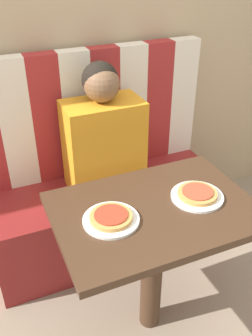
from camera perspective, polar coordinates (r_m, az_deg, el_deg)
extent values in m
plane|color=gray|center=(2.05, 3.56, -22.04)|extent=(12.00, 12.00, 0.00)
cube|color=tan|center=(2.08, -7.06, 21.78)|extent=(7.00, 0.05, 2.60)
cube|color=maroon|center=(2.27, -3.01, -7.25)|extent=(1.32, 0.50, 0.46)
cube|color=beige|center=(2.06, -16.42, 6.26)|extent=(0.16, 0.09, 0.71)
cube|color=maroon|center=(2.08, -11.94, 7.15)|extent=(0.16, 0.09, 0.71)
cube|color=beige|center=(2.11, -7.56, 7.97)|extent=(0.16, 0.09, 0.71)
cube|color=maroon|center=(2.15, -3.32, 8.72)|extent=(0.16, 0.09, 0.71)
cube|color=beige|center=(2.21, 0.74, 9.39)|extent=(0.16, 0.09, 0.71)
cube|color=maroon|center=(2.28, 4.59, 9.98)|extent=(0.16, 0.09, 0.71)
cube|color=beige|center=(2.36, 8.22, 10.50)|extent=(0.16, 0.09, 0.71)
cube|color=#422B1C|center=(1.55, 4.41, -6.56)|extent=(0.82, 0.58, 0.03)
cylinder|color=#422B1C|center=(1.79, 3.93, -15.59)|extent=(0.10, 0.10, 0.68)
cube|color=orange|center=(2.00, -3.39, 3.42)|extent=(0.41, 0.24, 0.50)
sphere|color=brown|center=(1.87, -3.72, 12.60)|extent=(0.18, 0.18, 0.18)
sphere|color=black|center=(1.88, -3.98, 13.26)|extent=(0.18, 0.18, 0.18)
cylinder|color=white|center=(1.46, -2.29, -7.89)|extent=(0.22, 0.22, 0.01)
cylinder|color=white|center=(1.61, 10.77, -4.27)|extent=(0.22, 0.22, 0.01)
cylinder|color=#C68E47|center=(1.45, -2.31, -7.46)|extent=(0.17, 0.17, 0.02)
cylinder|color=#B73823|center=(1.45, -2.32, -7.11)|extent=(0.13, 0.13, 0.01)
cylinder|color=#C68E47|center=(1.60, 10.82, -3.86)|extent=(0.17, 0.17, 0.02)
cylinder|color=#AD472D|center=(1.60, 10.86, -3.53)|extent=(0.13, 0.13, 0.01)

